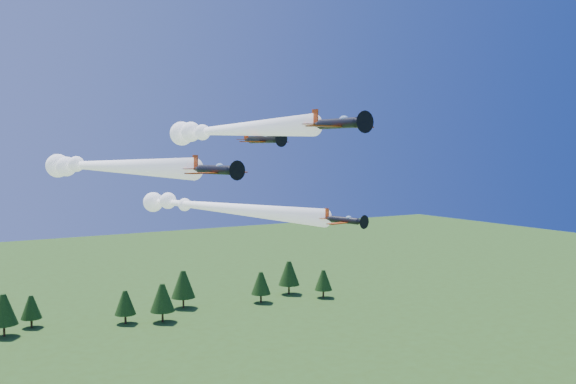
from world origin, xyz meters
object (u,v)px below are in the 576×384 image
plane_slot (263,140)px  plane_right (212,207)px  plane_lead (226,130)px  plane_left (101,166)px

plane_slot → plane_right: bearing=70.7°
plane_right → plane_slot: 28.21m
plane_lead → plane_right: 22.09m
plane_lead → plane_right: size_ratio=0.86×
plane_right → plane_left: bearing=-170.4°
plane_right → plane_slot: size_ratio=6.64×
plane_lead → plane_right: (5.79, 17.54, -12.12)m
plane_lead → plane_slot: (1.34, -8.18, -1.43)m
plane_left → plane_right: plane_left is taller
plane_left → plane_slot: bearing=-58.8°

